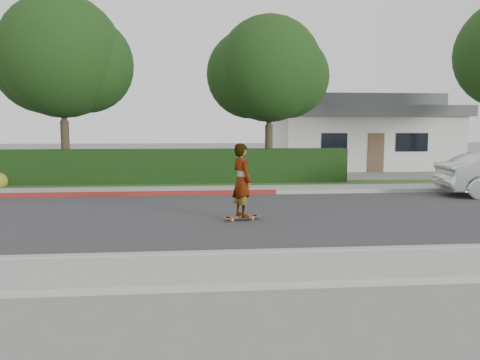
# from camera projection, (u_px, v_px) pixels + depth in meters

# --- Properties ---
(ground) EXTENTS (120.00, 120.00, 0.00)m
(ground) POSITION_uv_depth(u_px,v_px,m) (265.00, 216.00, 12.73)
(ground) COLOR slate
(ground) RESTS_ON ground
(road) EXTENTS (60.00, 8.00, 0.01)m
(road) POSITION_uv_depth(u_px,v_px,m) (265.00, 216.00, 12.73)
(road) COLOR #2D2D30
(road) RESTS_ON ground
(curb_near) EXTENTS (60.00, 0.20, 0.15)m
(curb_near) POSITION_uv_depth(u_px,v_px,m) (297.00, 253.00, 8.66)
(curb_near) COLOR #9E9E99
(curb_near) RESTS_ON ground
(sidewalk_near) EXTENTS (60.00, 1.60, 0.12)m
(sidewalk_near) POSITION_uv_depth(u_px,v_px,m) (308.00, 269.00, 7.78)
(sidewalk_near) COLOR gray
(sidewalk_near) RESTS_ON ground
(curb_far) EXTENTS (60.00, 0.20, 0.15)m
(curb_far) POSITION_uv_depth(u_px,v_px,m) (248.00, 192.00, 16.78)
(curb_far) COLOR #9E9E99
(curb_far) RESTS_ON ground
(curb_red_section) EXTENTS (12.00, 0.21, 0.15)m
(curb_red_section) POSITION_uv_depth(u_px,v_px,m) (106.00, 194.00, 16.32)
(curb_red_section) COLOR maroon
(curb_red_section) RESTS_ON ground
(sidewalk_far) EXTENTS (60.00, 1.60, 0.12)m
(sidewalk_far) POSITION_uv_depth(u_px,v_px,m) (246.00, 190.00, 17.67)
(sidewalk_far) COLOR gray
(sidewalk_far) RESTS_ON ground
(planting_strip) EXTENTS (60.00, 1.60, 0.10)m
(planting_strip) POSITION_uv_depth(u_px,v_px,m) (241.00, 185.00, 19.25)
(planting_strip) COLOR #2D4C1E
(planting_strip) RESTS_ON ground
(hedge) EXTENTS (15.00, 1.00, 1.50)m
(hedge) POSITION_uv_depth(u_px,v_px,m) (169.00, 167.00, 19.49)
(hedge) COLOR black
(hedge) RESTS_ON ground
(tree_left) EXTENTS (5.99, 5.21, 8.00)m
(tree_left) POSITION_uv_depth(u_px,v_px,m) (63.00, 60.00, 20.04)
(tree_left) COLOR #33261C
(tree_left) RESTS_ON ground
(tree_center) EXTENTS (5.66, 4.84, 7.44)m
(tree_center) POSITION_uv_depth(u_px,v_px,m) (268.00, 72.00, 21.41)
(tree_center) COLOR #33261C
(tree_center) RESTS_ON ground
(house) EXTENTS (10.60, 8.60, 4.30)m
(house) POSITION_uv_depth(u_px,v_px,m) (355.00, 132.00, 29.06)
(house) COLOR beige
(house) RESTS_ON ground
(skateboard) EXTENTS (1.06, 0.47, 0.10)m
(skateboard) POSITION_uv_depth(u_px,v_px,m) (242.00, 217.00, 12.10)
(skateboard) COLOR #C26635
(skateboard) RESTS_ON ground
(skateboarder) EXTENTS (0.70, 0.81, 1.89)m
(skateboarder) POSITION_uv_depth(u_px,v_px,m) (242.00, 180.00, 11.99)
(skateboarder) COLOR white
(skateboarder) RESTS_ON skateboard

